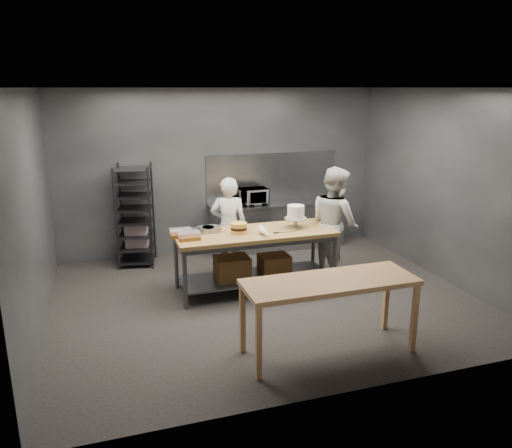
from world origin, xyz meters
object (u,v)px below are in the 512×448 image
at_px(near_counter, 330,287).
at_px(chef_right, 335,223).
at_px(work_table, 253,254).
at_px(layer_cake, 239,228).
at_px(microwave, 252,196).
at_px(frosted_cake_stand, 296,214).
at_px(chef_behind, 229,227).
at_px(speed_rack, 135,216).

distance_m(near_counter, chef_right, 2.44).
distance_m(work_table, layer_cake, 0.48).
bearing_deg(work_table, near_counter, -82.63).
distance_m(chef_right, microwave, 1.91).
relative_size(chef_right, frosted_cake_stand, 5.16).
bearing_deg(layer_cake, near_counter, -76.52).
bearing_deg(near_counter, layer_cake, 103.48).
bearing_deg(layer_cake, frosted_cake_stand, 1.68).
xyz_separation_m(work_table, layer_cake, (-0.22, -0.01, 0.43)).
height_order(chef_right, microwave, chef_right).
xyz_separation_m(near_counter, chef_behind, (-0.44, 2.81, 0.00)).
height_order(speed_rack, chef_right, chef_right).
relative_size(speed_rack, microwave, 3.23).
height_order(speed_rack, layer_cake, speed_rack).
height_order(chef_right, layer_cake, chef_right).
relative_size(chef_right, layer_cake, 7.46).
xyz_separation_m(chef_behind, microwave, (0.74, 1.06, 0.23)).
bearing_deg(layer_cake, speed_rack, 127.82).
relative_size(speed_rack, chef_behind, 1.07).
distance_m(near_counter, chef_behind, 2.85).
height_order(work_table, chef_right, chef_right).
xyz_separation_m(near_counter, frosted_cake_stand, (0.42, 2.07, 0.33)).
bearing_deg(near_counter, chef_behind, 98.95).
height_order(chef_behind, microwave, chef_behind).
xyz_separation_m(speed_rack, layer_cake, (1.36, -1.75, 0.14)).
relative_size(frosted_cake_stand, layer_cake, 1.44).
distance_m(speed_rack, layer_cake, 2.22).
distance_m(chef_right, layer_cake, 1.63).
height_order(near_counter, speed_rack, speed_rack).
bearing_deg(microwave, chef_behind, -124.87).
height_order(work_table, chef_behind, chef_behind).
distance_m(work_table, chef_behind, 0.81).
bearing_deg(work_table, microwave, 72.79).
xyz_separation_m(work_table, frosted_cake_stand, (0.69, 0.02, 0.57)).
bearing_deg(speed_rack, near_counter, -64.04).
height_order(speed_rack, chef_behind, speed_rack).
height_order(chef_behind, chef_right, chef_right).
relative_size(chef_behind, microwave, 3.01).
distance_m(work_table, near_counter, 2.09).
xyz_separation_m(chef_behind, chef_right, (1.57, -0.65, 0.09)).
height_order(microwave, frosted_cake_stand, frosted_cake_stand).
relative_size(work_table, frosted_cake_stand, 6.83).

